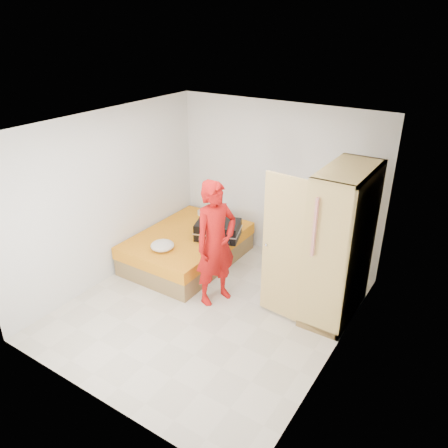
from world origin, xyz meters
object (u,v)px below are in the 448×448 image
Objects in this scene: bed at (188,248)px; round_cushion at (162,246)px; wardrobe at (336,248)px; person at (216,243)px; suitcase at (218,230)px.

round_cushion reaches higher than bed.
bed is 0.96× the size of wardrobe.
person reaches higher than bed.
wardrobe is at bearing 12.90° from round_cushion.
suitcase is (-0.52, 0.84, -0.28)m from person.
bed is 5.55× the size of round_cushion.
wardrobe reaches higher than person.
suitcase is at bearing 21.37° from bed.
bed is at bearing 77.02° from person.
round_cushion is at bearing 107.83° from person.
bed is 2.61m from wardrobe.
wardrobe is 1.61m from person.
bed is 0.69m from round_cushion.
wardrobe reaches higher than round_cushion.
wardrobe is 2.06m from suitcase.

